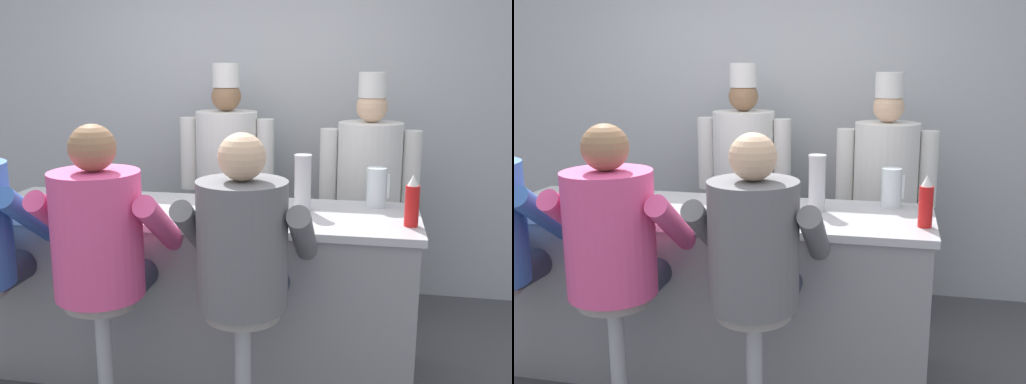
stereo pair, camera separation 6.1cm
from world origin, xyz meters
The scene contains 15 objects.
wall_back centered at (0.00, 1.81, 1.35)m, with size 10.00×0.06×2.70m.
diner_counter centered at (0.00, 0.37, 0.49)m, with size 2.45×0.74×0.97m.
ketchup_bottle_red centered at (1.16, 0.24, 1.09)m, with size 0.07×0.07×0.26m.
mustard_bottle_yellow centered at (0.21, 0.13, 1.07)m, with size 0.06×0.06×0.21m.
hot_sauce_bottle_orange centered at (0.29, 0.17, 1.04)m, with size 0.03×0.03×0.15m.
water_pitcher_clear centered at (0.99, 0.61, 1.08)m, with size 0.13×0.11×0.22m.
breakfast_plate centered at (-0.47, 0.40, 0.98)m, with size 0.25×0.25×0.05m.
cereal_bowl centered at (-0.48, 0.16, 0.99)m, with size 0.15×0.15×0.05m.
coffee_mug_blue centered at (-1.09, 0.19, 1.01)m, with size 0.12×0.08×0.08m.
coffee_mug_tan centered at (-0.66, 0.26, 1.02)m, with size 0.14×0.09×0.10m.
cup_stack_steel centered at (0.59, 0.45, 1.13)m, with size 0.10×0.10×0.31m.
diner_seated_pink centered at (-0.29, -0.24, 0.95)m, with size 0.64×0.63×1.51m.
diner_seated_grey centered at (0.40, -0.24, 0.94)m, with size 0.62×0.61×1.49m.
cook_in_whites_near centered at (-0.07, 1.39, 0.97)m, with size 0.69×0.44×1.76m.
cook_in_whites_far centered at (0.94, 1.26, 0.94)m, with size 0.67×0.43×1.71m.
Camera 2 is at (1.01, -2.75, 1.79)m, focal length 42.00 mm.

